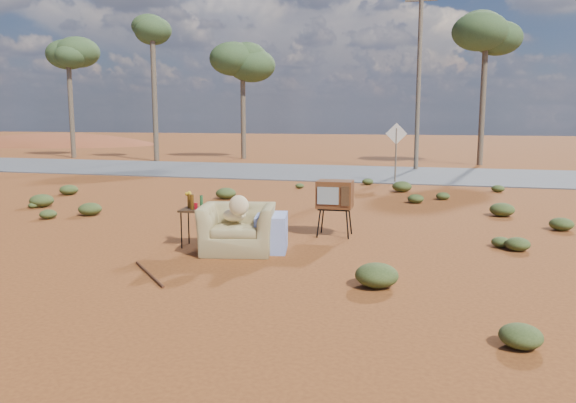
# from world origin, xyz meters

# --- Properties ---
(ground) EXTENTS (140.00, 140.00, 0.00)m
(ground) POSITION_xyz_m (0.00, 0.00, 0.00)
(ground) COLOR brown
(ground) RESTS_ON ground
(highway) EXTENTS (140.00, 7.00, 0.04)m
(highway) POSITION_xyz_m (0.00, 15.00, 0.02)
(highway) COLOR #565659
(highway) RESTS_ON ground
(dirt_mound) EXTENTS (26.00, 18.00, 2.00)m
(dirt_mound) POSITION_xyz_m (-30.00, 34.00, 0.00)
(dirt_mound) COLOR brown
(dirt_mound) RESTS_ON ground
(armchair) EXTENTS (1.64, 1.26, 1.13)m
(armchair) POSITION_xyz_m (-0.26, 0.45, 0.53)
(armchair) COLOR #917E4F
(armchair) RESTS_ON ground
(tv_unit) EXTENTS (0.72, 0.59, 1.13)m
(tv_unit) POSITION_xyz_m (1.07, 2.17, 0.84)
(tv_unit) COLOR black
(tv_unit) RESTS_ON ground
(side_table) EXTENTS (0.54, 0.54, 1.00)m
(side_table) POSITION_xyz_m (-1.31, 0.60, 0.74)
(side_table) COLOR #3B2315
(side_table) RESTS_ON ground
(rusty_bar) EXTENTS (1.09, 1.14, 0.04)m
(rusty_bar) POSITION_xyz_m (-1.15, -1.39, 0.02)
(rusty_bar) COLOR #502915
(rusty_bar) RESTS_ON ground
(road_sign) EXTENTS (0.78, 0.06, 2.19)m
(road_sign) POSITION_xyz_m (1.50, 12.00, 1.50)
(road_sign) COLOR brown
(road_sign) RESTS_ON ground
(eucalyptus_far_left) EXTENTS (3.20, 3.20, 7.10)m
(eucalyptus_far_left) POSITION_xyz_m (-18.00, 20.00, 5.94)
(eucalyptus_far_left) COLOR brown
(eucalyptus_far_left) RESTS_ON ground
(eucalyptus_left) EXTENTS (3.20, 3.20, 8.10)m
(eucalyptus_left) POSITION_xyz_m (-12.00, 19.00, 6.92)
(eucalyptus_left) COLOR brown
(eucalyptus_left) RESTS_ON ground
(eucalyptus_near_left) EXTENTS (3.20, 3.20, 6.60)m
(eucalyptus_near_left) POSITION_xyz_m (-8.00, 22.00, 5.45)
(eucalyptus_near_left) COLOR brown
(eucalyptus_near_left) RESTS_ON ground
(eucalyptus_center) EXTENTS (3.20, 3.20, 7.60)m
(eucalyptus_center) POSITION_xyz_m (5.00, 21.00, 6.43)
(eucalyptus_center) COLOR brown
(eucalyptus_center) RESTS_ON ground
(utility_pole_center) EXTENTS (1.40, 0.20, 8.00)m
(utility_pole_center) POSITION_xyz_m (2.00, 17.50, 4.15)
(utility_pole_center) COLOR brown
(utility_pole_center) RESTS_ON ground
(scrub_patch) EXTENTS (17.49, 8.07, 0.33)m
(scrub_patch) POSITION_xyz_m (-0.82, 4.41, 0.14)
(scrub_patch) COLOR #455224
(scrub_patch) RESTS_ON ground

